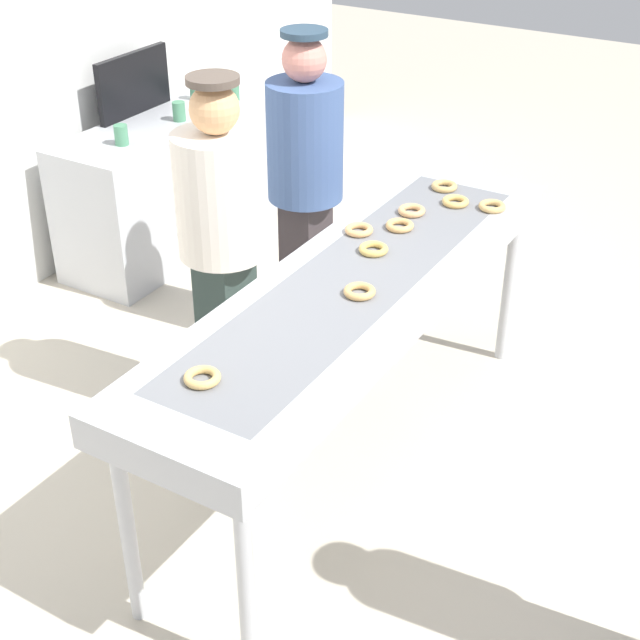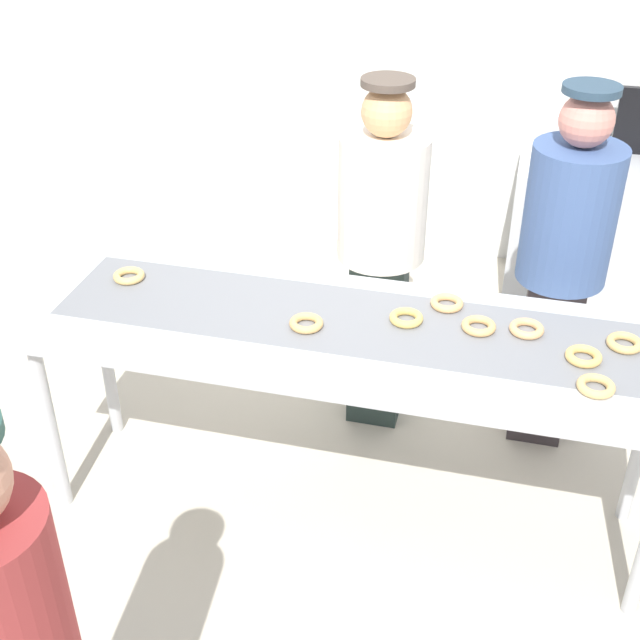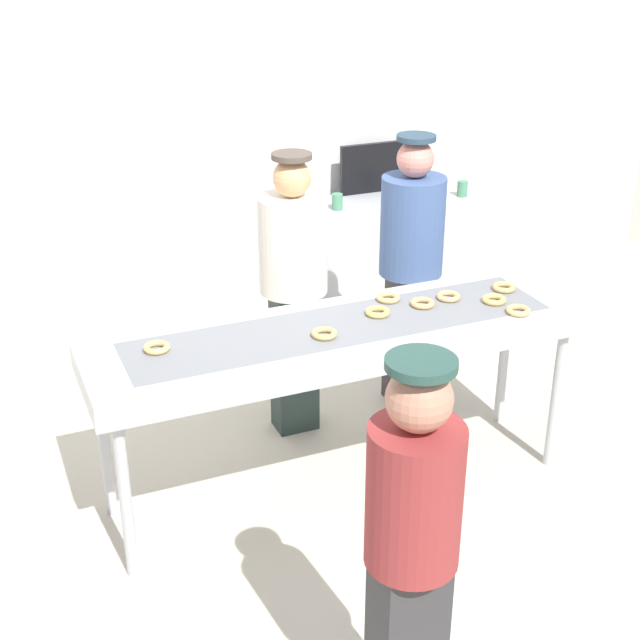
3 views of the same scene
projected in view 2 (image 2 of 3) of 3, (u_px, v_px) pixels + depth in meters
ground_plane at (341, 508)px, 3.60m from camera, size 16.00×16.00×0.00m
fryer_conveyor at (345, 336)px, 3.13m from camera, size 2.52×0.66×0.95m
glazed_donut_0 at (479, 326)px, 3.03m from camera, size 0.13×0.13×0.03m
glazed_donut_1 at (447, 303)px, 3.16m from camera, size 0.14×0.14×0.03m
glazed_donut_2 at (306, 323)px, 3.04m from camera, size 0.17×0.17×0.03m
glazed_donut_3 at (527, 329)px, 3.01m from camera, size 0.18×0.18×0.03m
glazed_donut_4 at (625, 343)px, 2.94m from camera, size 0.17×0.17×0.03m
glazed_donut_5 at (596, 386)px, 2.73m from camera, size 0.16×0.16×0.03m
glazed_donut_6 at (406, 318)px, 3.08m from camera, size 0.14×0.14×0.03m
glazed_donut_7 at (129, 276)px, 3.34m from camera, size 0.17×0.17×0.03m
glazed_donut_8 at (584, 356)px, 2.87m from camera, size 0.13×0.13×0.03m
worker_baker at (381, 237)px, 3.63m from camera, size 0.38×0.38×1.65m
worker_assistant at (564, 252)px, 3.51m from camera, size 0.37×0.37×1.67m
paper_cup_3 at (583, 158)px, 4.59m from camera, size 0.08×0.08×0.12m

